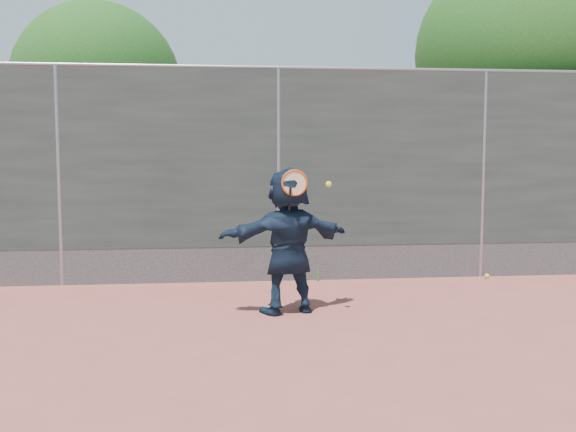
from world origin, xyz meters
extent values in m
plane|color=#9E4C42|center=(0.00, 0.00, 0.00)|extent=(80.00, 80.00, 0.00)
imported|color=#132236|center=(-0.07, 1.65, 0.83)|extent=(1.61, 0.87, 1.66)
sphere|color=yellow|center=(3.04, 3.35, 0.03)|extent=(0.07, 0.07, 0.07)
cube|color=#38423D|center=(0.00, 3.50, 1.75)|extent=(20.00, 0.04, 2.50)
cube|color=slate|center=(0.00, 3.50, 0.25)|extent=(20.00, 0.03, 0.50)
cylinder|color=gray|center=(0.00, 3.50, 3.00)|extent=(20.00, 0.05, 0.05)
cylinder|color=gray|center=(-3.00, 3.50, 1.50)|extent=(0.06, 0.06, 3.00)
cylinder|color=gray|center=(0.00, 3.50, 1.50)|extent=(0.06, 0.06, 3.00)
cylinder|color=gray|center=(3.00, 3.50, 1.50)|extent=(0.06, 0.06, 3.00)
torus|color=#CB4813|center=(-0.02, 1.45, 1.49)|extent=(0.29, 0.04, 0.29)
cylinder|color=beige|center=(-0.02, 1.45, 1.49)|extent=(0.25, 0.02, 0.25)
cylinder|color=black|center=(-0.07, 1.47, 1.29)|extent=(0.04, 0.13, 0.33)
sphere|color=yellow|center=(0.35, 1.40, 1.47)|extent=(0.07, 0.07, 0.07)
cylinder|color=#382314|center=(4.50, 5.70, 1.30)|extent=(0.28, 0.28, 2.60)
sphere|color=#23561C|center=(4.50, 5.70, 3.59)|extent=(3.60, 3.60, 3.60)
sphere|color=#23561C|center=(5.22, 5.90, 3.23)|extent=(2.52, 2.52, 2.52)
cylinder|color=#382314|center=(-3.00, 6.50, 1.10)|extent=(0.28, 0.28, 2.20)
sphere|color=#23561C|center=(-3.00, 6.50, 3.03)|extent=(3.00, 3.00, 3.00)
sphere|color=#23561C|center=(-2.40, 6.70, 2.73)|extent=(2.10, 2.10, 2.10)
cone|color=#387226|center=(0.25, 3.38, 0.13)|extent=(0.03, 0.03, 0.26)
cone|color=#387226|center=(0.55, 3.40, 0.15)|extent=(0.03, 0.03, 0.30)
cone|color=#387226|center=(-0.10, 3.36, 0.11)|extent=(0.03, 0.03, 0.22)
camera|label=1|loc=(-0.84, -5.50, 1.79)|focal=40.00mm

